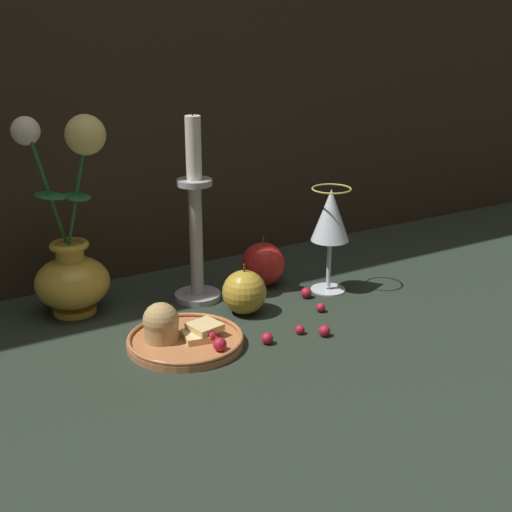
{
  "coord_description": "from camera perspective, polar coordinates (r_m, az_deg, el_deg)",
  "views": [
    {
      "loc": [
        -0.51,
        -0.93,
        0.48
      ],
      "look_at": [
        0.04,
        -0.01,
        0.1
      ],
      "focal_mm": 50.0,
      "sensor_mm": 36.0,
      "label": 1
    }
  ],
  "objects": [
    {
      "name": "apple_beside_vase",
      "position": [
        1.27,
        0.57,
        -0.66
      ],
      "size": [
        0.08,
        0.08,
        0.09
      ],
      "color": "red",
      "rests_on": "ground_plane"
    },
    {
      "name": "ground_plane",
      "position": [
        1.16,
        -1.84,
        -4.77
      ],
      "size": [
        2.4,
        2.4,
        0.0
      ],
      "primitive_type": "plane",
      "color": "#232D23",
      "rests_on": "ground"
    },
    {
      "name": "berry_front_center",
      "position": [
        1.22,
        4.13,
        -3.0
      ],
      "size": [
        0.02,
        0.02,
        0.02
      ],
      "primitive_type": "sphere",
      "color": "#AD192D",
      "rests_on": "ground_plane"
    },
    {
      "name": "berry_far_right",
      "position": [
        1.1,
        3.53,
        -5.9
      ],
      "size": [
        0.01,
        0.01,
        0.01
      ],
      "primitive_type": "sphere",
      "color": "#AD192D",
      "rests_on": "ground_plane"
    },
    {
      "name": "wine_glass",
      "position": [
        1.22,
        5.98,
        2.96
      ],
      "size": [
        0.07,
        0.07,
        0.18
      ],
      "color": "silver",
      "rests_on": "ground_plane"
    },
    {
      "name": "vase",
      "position": [
        1.17,
        -14.51,
        0.28
      ],
      "size": [
        0.14,
        0.12,
        0.32
      ],
      "color": "gold",
      "rests_on": "ground_plane"
    },
    {
      "name": "plate_with_pastries",
      "position": [
        1.06,
        -6.14,
        -6.3
      ],
      "size": [
        0.17,
        0.17,
        0.07
      ],
      "color": "#B77042",
      "rests_on": "ground_plane"
    },
    {
      "name": "candlestick",
      "position": [
        1.18,
        -4.85,
        2.58
      ],
      "size": [
        0.08,
        0.08,
        0.32
      ],
      "color": "#A3A3A8",
      "rests_on": "ground_plane"
    },
    {
      "name": "berry_under_candlestick",
      "position": [
        1.17,
        5.2,
        -4.13
      ],
      "size": [
        0.02,
        0.02,
        0.02
      ],
      "primitive_type": "sphere",
      "color": "#AD192D",
      "rests_on": "ground_plane"
    },
    {
      "name": "berry_by_glass_stem",
      "position": [
        1.06,
        0.9,
        -6.61
      ],
      "size": [
        0.02,
        0.02,
        0.02
      ],
      "primitive_type": "sphere",
      "color": "#AD192D",
      "rests_on": "ground_plane"
    },
    {
      "name": "berry_near_plate",
      "position": [
        1.09,
        5.5,
        -5.97
      ],
      "size": [
        0.02,
        0.02,
        0.02
      ],
      "primitive_type": "sphere",
      "color": "#AD192D",
      "rests_on": "ground_plane"
    },
    {
      "name": "apple_near_glass",
      "position": [
        1.16,
        -1.03,
        -2.85
      ],
      "size": [
        0.07,
        0.07,
        0.08
      ],
      "color": "#B2932D",
      "rests_on": "ground_plane"
    }
  ]
}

